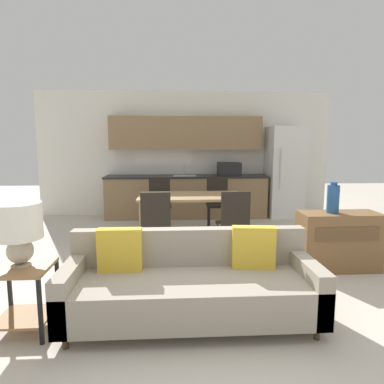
% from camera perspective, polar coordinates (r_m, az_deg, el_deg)
% --- Properties ---
extents(ground_plane, '(20.00, 20.00, 0.00)m').
position_cam_1_polar(ground_plane, '(3.40, 2.39, -19.85)').
color(ground_plane, beige).
extents(wall_back, '(6.40, 0.07, 2.70)m').
position_cam_1_polar(wall_back, '(7.63, -1.14, 6.41)').
color(wall_back, silver).
rests_on(wall_back, ground_plane).
extents(kitchen_counter, '(3.43, 0.65, 2.15)m').
position_cam_1_polar(kitchen_counter, '(7.36, -0.85, 2.35)').
color(kitchen_counter, '#8E704C').
rests_on(kitchen_counter, ground_plane).
extents(refrigerator, '(0.71, 0.74, 1.93)m').
position_cam_1_polar(refrigerator, '(7.64, 15.14, 3.21)').
color(refrigerator, white).
rests_on(refrigerator, ground_plane).
extents(dining_table, '(1.69, 0.92, 0.76)m').
position_cam_1_polar(dining_table, '(5.55, -0.11, -1.11)').
color(dining_table, tan).
rests_on(dining_table, ground_plane).
extents(couch, '(2.22, 0.80, 0.83)m').
position_cam_1_polar(couch, '(3.21, -0.19, -15.15)').
color(couch, '#3D2D1E').
rests_on(couch, ground_plane).
extents(side_table, '(0.47, 0.47, 0.58)m').
position_cam_1_polar(side_table, '(3.32, -26.33, -14.10)').
color(side_table, olive).
rests_on(side_table, ground_plane).
extents(table_lamp, '(0.38, 0.38, 0.53)m').
position_cam_1_polar(table_lamp, '(3.19, -26.97, -5.18)').
color(table_lamp, '#B2A893').
rests_on(table_lamp, side_table).
extents(credenza, '(0.99, 0.43, 0.73)m').
position_cam_1_polar(credenza, '(4.75, 23.21, -7.50)').
color(credenza, brown).
rests_on(credenza, ground_plane).
extents(vase, '(0.15, 0.15, 0.39)m').
position_cam_1_polar(vase, '(4.60, 22.46, -1.02)').
color(vase, '#234C84').
rests_on(vase, credenza).
extents(dining_chair_far_left, '(0.43, 0.43, 0.95)m').
position_cam_1_polar(dining_chair_far_left, '(6.42, -5.41, -1.47)').
color(dining_chair_far_left, black).
rests_on(dining_chair_far_left, ground_plane).
extents(dining_chair_near_left, '(0.43, 0.43, 0.95)m').
position_cam_1_polar(dining_chair_near_left, '(4.74, -6.04, -4.99)').
color(dining_chair_near_left, black).
rests_on(dining_chair_near_left, ground_plane).
extents(dining_chair_far_right, '(0.44, 0.44, 0.95)m').
position_cam_1_polar(dining_chair_far_right, '(6.46, 4.28, -1.41)').
color(dining_chair_far_right, black).
rests_on(dining_chair_far_right, ground_plane).
extents(dining_chair_near_right, '(0.43, 0.43, 0.95)m').
position_cam_1_polar(dining_chair_near_right, '(4.83, 6.95, -4.77)').
color(dining_chair_near_right, black).
rests_on(dining_chair_near_right, ground_plane).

